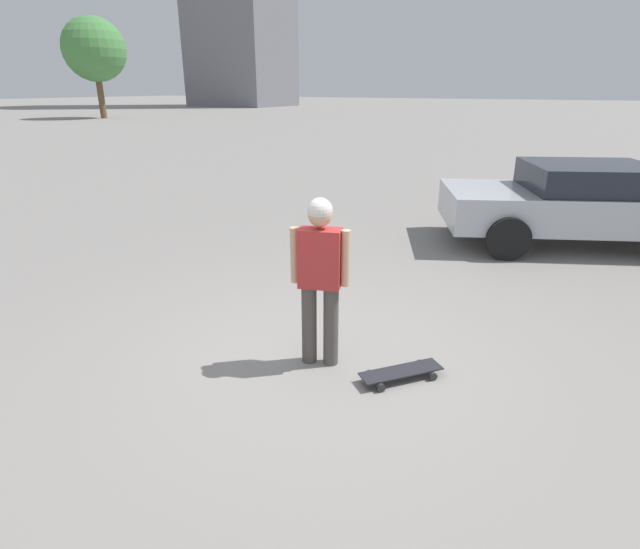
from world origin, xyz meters
The scene contains 5 objects.
ground_plane centered at (0.00, 0.00, 0.00)m, with size 220.00×220.00×0.00m, color gray.
person centered at (0.00, 0.00, 0.92)m, with size 0.30×0.51×1.57m.
skateboard centered at (0.08, -0.77, 0.07)m, with size 0.70×0.65×0.09m.
car_parked_near centered at (5.32, -1.86, 0.70)m, with size 3.33×4.55×1.30m.
tree_distant centered at (25.50, 34.08, 5.15)m, with size 4.84×4.84×7.60m.
Camera 1 is at (-3.62, -1.97, 2.44)m, focal length 28.00 mm.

